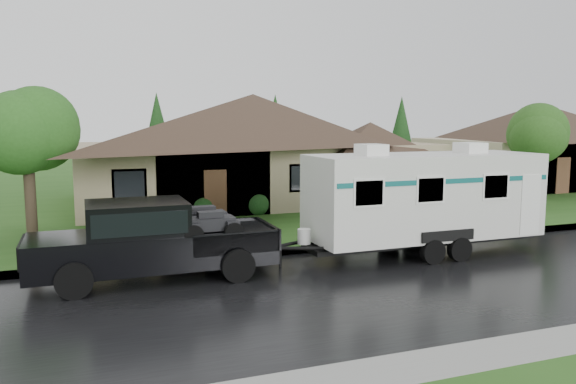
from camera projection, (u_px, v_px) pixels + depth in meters
The scene contains 11 objects.
ground at pixel (326, 269), 16.63m from camera, with size 140.00×140.00×0.00m, color #29561A.
road at pixel (357, 288), 14.76m from camera, with size 140.00×8.00×0.01m, color black.
curb at pixel (298, 250), 18.71m from camera, with size 140.00×0.50×0.15m, color gray.
lawn at pixel (213, 200), 30.57m from camera, with size 140.00×26.00×0.15m, color #29561A.
house_main at pixel (259, 135), 29.83m from camera, with size 19.44×10.80×6.90m.
house_neighbor at pixel (545, 136), 37.19m from camera, with size 15.12×9.72×6.45m.
tree_left_green at pixel (27, 133), 19.40m from camera, with size 3.31×3.31×5.47m.
tree_right_green at pixel (539, 136), 26.50m from camera, with size 3.03×3.03×5.02m.
shrub_row at pixel (283, 202), 25.88m from camera, with size 13.60×1.00×1.00m.
pickup_truck at pixel (149, 238), 15.43m from camera, with size 6.59×2.50×2.20m.
travel_trailer at pixel (424, 196), 18.36m from camera, with size 8.13×2.86×3.65m.
Camera 1 is at (-6.65, -14.81, 4.40)m, focal length 35.00 mm.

